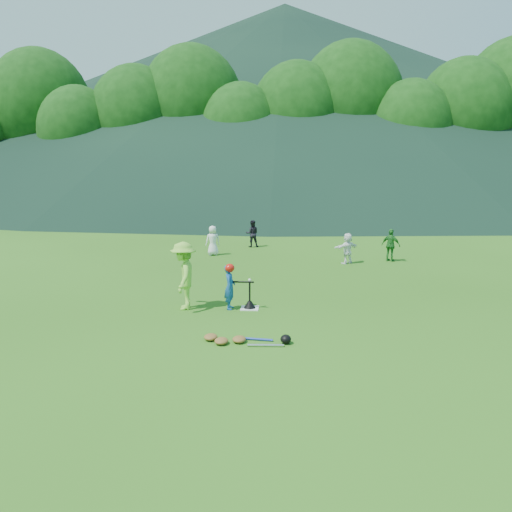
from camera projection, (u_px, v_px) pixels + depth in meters
The scene contains 15 objects.
ground at pixel (250, 309), 12.59m from camera, with size 120.00×120.00×0.00m, color #2A5914.
home_plate at pixel (250, 308), 12.59m from camera, with size 0.45×0.45×0.02m, color silver.
baseball at pixel (250, 280), 12.46m from camera, with size 0.08×0.08×0.08m, color white.
batter_child at pixel (230, 287), 12.47m from camera, with size 0.41×0.27×1.13m, color #144A8E.
adult_coach at pixel (184, 276), 12.44m from camera, with size 1.10×0.63×1.70m, color #8AD23D.
fielder_a at pixel (213, 241), 20.03m from camera, with size 0.59×0.38×1.20m, color white.
fielder_b at pixel (252, 234), 22.11m from camera, with size 0.58×0.45×1.19m, color black.
fielder_c at pixel (391, 245), 18.74m from camera, with size 0.72×0.30×1.23m, color #217026.
fielder_d at pixel (347, 248), 18.32m from camera, with size 1.05×0.33×1.13m, color white.
batting_tee at pixel (250, 304), 12.57m from camera, with size 0.30×0.30×0.68m.
batter_gear at pixel (231, 269), 12.39m from camera, with size 0.73×0.26×0.49m.
equipment_pile at pixel (239, 339), 10.15m from camera, with size 1.80×0.56×0.19m.
outfield_fence at pixel (276, 202), 39.97m from camera, with size 70.07×0.08×1.33m.
tree_line at pixel (281, 113), 44.34m from camera, with size 70.04×11.40×14.82m.
distant_hills at pixel (242, 102), 90.76m from camera, with size 155.00×140.00×32.00m.
Camera 1 is at (0.93, -12.12, 3.54)m, focal length 35.00 mm.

